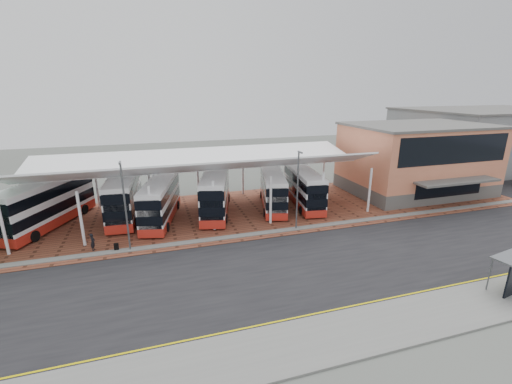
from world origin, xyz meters
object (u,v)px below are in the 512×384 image
bus_2 (161,201)px  pedestrian (93,242)px  bus_5 (304,188)px  terminal (417,158)px  bus_3 (216,192)px  bus_1 (124,196)px  bus_4 (273,190)px  bus_0 (47,204)px

bus_2 → pedestrian: bus_2 is taller
bus_5 → terminal: bearing=11.8°
bus_3 → bus_5: bus_3 is taller
bus_1 → pedestrian: size_ratio=7.26×
terminal → bus_5: (-17.10, -0.85, -2.45)m
bus_2 → bus_4: bearing=15.3°
bus_2 → pedestrian: 8.57m
bus_1 → terminal: bearing=1.5°
terminal → bus_0: bearing=179.1°
terminal → pedestrian: bearing=-170.4°
bus_3 → pedestrian: bus_3 is taller
bus_0 → bus_1: 7.44m
bus_0 → pedestrian: size_ratio=7.32×
bus_1 → pedestrian: (-2.35, -8.24, -1.55)m
bus_0 → bus_2: size_ratio=1.08×
terminal → bus_5: terminal is taller
bus_0 → bus_2: bearing=17.2°
bus_4 → bus_5: (3.89, -0.31, 0.05)m
bus_0 → terminal: bearing=24.7°
bus_0 → bus_5: 28.07m
bus_2 → bus_4: 12.98m
terminal → bus_3: terminal is taller
bus_5 → pedestrian: size_ratio=6.69×
bus_3 → bus_4: bus_3 is taller
bus_3 → pedestrian: size_ratio=7.25×
bus_0 → bus_4: 24.17m
terminal → bus_3: (-27.83, -0.25, -2.28)m
terminal → pedestrian: 40.82m
terminal → bus_4: (-20.99, -0.54, -2.50)m
terminal → pedestrian: size_ratio=11.46×
terminal → bus_3: size_ratio=1.58×
bus_5 → bus_3: bearing=-174.2°
bus_0 → bus_4: bus_0 is taller
bus_4 → bus_5: bearing=10.2°
bus_4 → pedestrian: (-19.08, -6.26, -1.30)m
bus_1 → bus_5: bus_1 is taller
terminal → bus_1: (-37.73, 1.45, -2.24)m
bus_0 → bus_1: bearing=31.3°
bus_4 → bus_3: bearing=-167.7°
bus_2 → bus_5: (16.87, 0.09, -0.02)m
terminal → bus_2: (-33.97, -0.94, -2.43)m
bus_1 → bus_2: 4.46m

